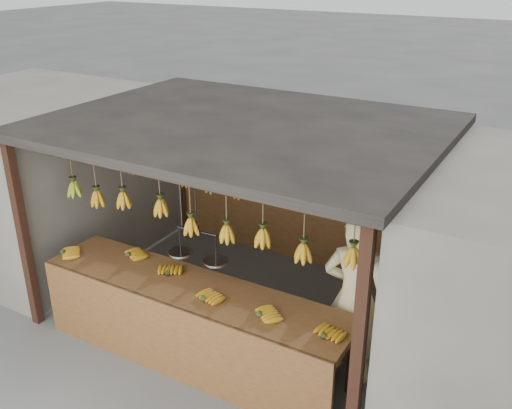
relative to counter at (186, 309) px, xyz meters
The scene contains 8 objects.
ground 1.42m from the counter, 92.26° to the left, with size 80.00×80.00×0.00m, color #5B5B57.
stall 2.01m from the counter, 91.79° to the left, with size 4.30×3.30×2.40m.
neighbor_left 3.88m from the counter, 161.32° to the left, with size 3.00×3.00×2.30m, color slate.
counter is the anchor object (origin of this frame).
hanging_bananas 1.53m from the counter, 91.96° to the left, with size 3.56×2.23×0.39m.
balance_scale 0.60m from the counter, 86.85° to the left, with size 0.68×0.27×0.80m.
vendor 1.73m from the counter, 25.69° to the left, with size 0.67×0.44×1.84m, color beige.
bag_bundles 3.22m from the counter, 53.80° to the left, with size 0.08×0.26×1.23m.
Camera 1 is at (3.16, -5.17, 4.05)m, focal length 40.00 mm.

